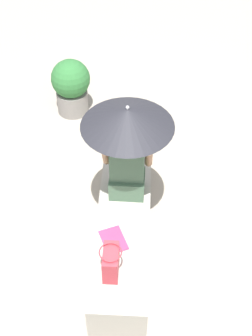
{
  "coord_description": "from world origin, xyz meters",
  "views": [
    {
      "loc": [
        -3.16,
        -0.17,
        4.04
      ],
      "look_at": [
        0.02,
        -0.01,
        0.84
      ],
      "focal_mm": 51.7,
      "sensor_mm": 36.0,
      "label": 1
    }
  ],
  "objects_px": {
    "planter_far": "(71,85)",
    "magazine": "(113,240)",
    "parasol": "(127,117)",
    "handbag_black": "(111,262)",
    "tote_bag_canvas": "(127,118)",
    "person_seated": "(127,163)"
  },
  "relations": [
    {
      "from": "tote_bag_canvas",
      "to": "planter_far",
      "type": "bearing_deg",
      "value": 39.52
    },
    {
      "from": "person_seated",
      "to": "planter_far",
      "type": "relative_size",
      "value": 1.19
    },
    {
      "from": "person_seated",
      "to": "planter_far",
      "type": "distance_m",
      "value": 2.08
    },
    {
      "from": "handbag_black",
      "to": "person_seated",
      "type": "bearing_deg",
      "value": -5.49
    },
    {
      "from": "parasol",
      "to": "magazine",
      "type": "height_order",
      "value": "parasol"
    },
    {
      "from": "planter_far",
      "to": "tote_bag_canvas",
      "type": "bearing_deg",
      "value": -140.48
    },
    {
      "from": "handbag_black",
      "to": "planter_far",
      "type": "height_order",
      "value": "handbag_black"
    },
    {
      "from": "parasol",
      "to": "magazine",
      "type": "xyz_separation_m",
      "value": [
        -0.63,
        0.09,
        -0.91
      ]
    },
    {
      "from": "parasol",
      "to": "planter_far",
      "type": "bearing_deg",
      "value": 23.88
    },
    {
      "from": "person_seated",
      "to": "magazine",
      "type": "relative_size",
      "value": 3.21
    },
    {
      "from": "parasol",
      "to": "planter_far",
      "type": "height_order",
      "value": "parasol"
    },
    {
      "from": "parasol",
      "to": "tote_bag_canvas",
      "type": "relative_size",
      "value": 2.86
    },
    {
      "from": "tote_bag_canvas",
      "to": "planter_far",
      "type": "relative_size",
      "value": 0.48
    },
    {
      "from": "magazine",
      "to": "handbag_black",
      "type": "bearing_deg",
      "value": 157.15
    },
    {
      "from": "planter_far",
      "to": "magazine",
      "type": "bearing_deg",
      "value": -163.77
    },
    {
      "from": "person_seated",
      "to": "handbag_black",
      "type": "bearing_deg",
      "value": 174.51
    },
    {
      "from": "handbag_black",
      "to": "parasol",
      "type": "bearing_deg",
      "value": -5.38
    },
    {
      "from": "handbag_black",
      "to": "planter_far",
      "type": "xyz_separation_m",
      "value": [
        2.79,
        0.72,
        -0.22
      ]
    },
    {
      "from": "person_seated",
      "to": "parasol",
      "type": "bearing_deg",
      "value": -1.51
    },
    {
      "from": "handbag_black",
      "to": "tote_bag_canvas",
      "type": "bearing_deg",
      "value": -1.42
    },
    {
      "from": "tote_bag_canvas",
      "to": "planter_far",
      "type": "xyz_separation_m",
      "value": [
        0.93,
        0.77,
        -0.26
      ]
    },
    {
      "from": "parasol",
      "to": "magazine",
      "type": "bearing_deg",
      "value": 171.66
    }
  ]
}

